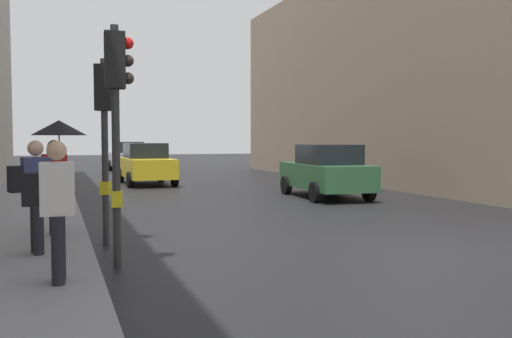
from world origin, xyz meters
TOP-DOWN VIEW (x-y plane):
  - ground_plane at (0.00, 0.00)m, footprint 120.00×120.00m
  - sidewalk_kerb at (-6.99, 6.00)m, footprint 2.58×40.00m
  - building_facade_right at (11.70, 12.63)m, footprint 12.00×26.54m
  - traffic_light_near_left at (-5.38, 0.21)m, footprint 0.43×0.25m
  - traffic_light_near_right at (-5.38, 2.17)m, footprint 0.45×0.33m
  - car_green_estate at (2.17, 8.19)m, footprint 2.23×4.31m
  - car_silver_hatchback at (-2.20, 25.08)m, footprint 2.10×4.24m
  - car_yellow_taxi at (-2.62, 15.56)m, footprint 2.12×4.25m
  - pedestrian_with_umbrella at (-6.22, 2.67)m, footprint 1.00×1.00m
  - pedestrian_with_grey_backpack at (-6.59, 0.91)m, footprint 0.65×0.41m
  - pedestrian_with_black_backpack at (-6.29, -1.07)m, footprint 0.62×0.36m

SIDE VIEW (x-z plane):
  - ground_plane at x=0.00m, z-range 0.00..0.00m
  - sidewalk_kerb at x=-6.99m, z-range 0.00..0.16m
  - car_green_estate at x=2.17m, z-range 0.00..1.76m
  - car_silver_hatchback at x=-2.20m, z-range 0.00..1.76m
  - car_yellow_taxi at x=-2.62m, z-range 0.00..1.76m
  - pedestrian_with_grey_backpack at x=-6.59m, z-range 0.28..2.05m
  - pedestrian_with_black_backpack at x=-6.29m, z-range 0.28..2.05m
  - pedestrian_with_umbrella at x=-6.22m, z-range 0.77..2.91m
  - traffic_light_near_right at x=-5.38m, z-range 0.65..4.05m
  - traffic_light_near_left at x=-5.38m, z-range 0.69..4.33m
  - building_facade_right at x=11.70m, z-range 0.00..9.55m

